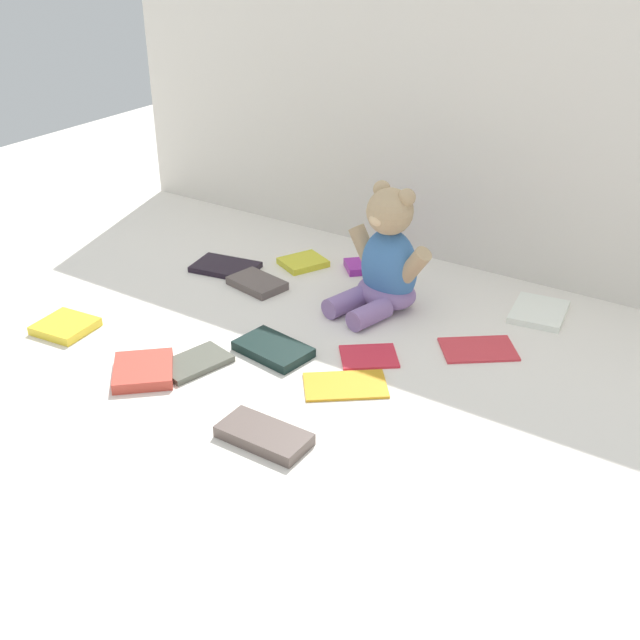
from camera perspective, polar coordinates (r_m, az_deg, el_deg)
ground_plane at (r=1.41m, az=2.61°, el=-2.07°), size 3.20×3.20×0.00m
backdrop_drape at (r=1.66m, az=11.17°, el=15.21°), size 1.76×0.03×0.70m
teddy_bear at (r=1.52m, az=4.80°, el=4.12°), size 0.20×0.20×0.25m
book_case_0 at (r=1.72m, az=-6.84°, el=3.81°), size 0.15×0.11×0.01m
book_case_1 at (r=1.58m, az=15.51°, el=0.58°), size 0.11×0.14×0.01m
book_case_2 at (r=1.36m, az=-12.63°, el=-3.58°), size 0.15×0.15×0.02m
book_case_3 at (r=1.40m, az=-3.40°, el=-2.11°), size 0.14×0.10×0.02m
book_case_4 at (r=1.71m, az=3.51°, el=3.93°), size 0.11×0.11×0.02m
book_case_5 at (r=1.38m, az=-9.02°, el=-3.07°), size 0.10×0.13×0.01m
book_case_6 at (r=1.73m, az=-1.23°, el=4.18°), size 0.11×0.12×0.01m
book_case_7 at (r=1.38m, az=3.55°, el=-2.57°), size 0.13×0.12×0.01m
book_case_8 at (r=1.30m, az=1.84°, el=-4.65°), size 0.16×0.15×0.01m
book_case_9 at (r=1.54m, az=-17.90°, el=-0.43°), size 0.11×0.10×0.02m
book_case_10 at (r=1.18m, az=-4.06°, el=-8.31°), size 0.14×0.07×0.02m
book_case_11 at (r=1.63m, az=-4.56°, el=2.66°), size 0.13×0.09×0.02m
book_case_12 at (r=1.43m, az=11.35°, el=-2.01°), size 0.16×0.15×0.01m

